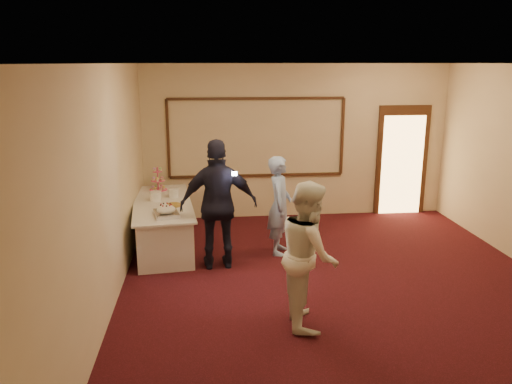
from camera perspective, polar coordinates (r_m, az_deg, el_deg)
floor at (r=7.03m, az=9.74°, el=-10.99°), size 7.00×7.00×0.00m
room_walls at (r=6.43m, az=10.51°, el=5.52°), size 6.04×7.04×3.02m
wall_molding at (r=9.72m, az=0.08°, el=6.23°), size 3.45×0.04×1.55m
doorway at (r=10.51m, az=16.32°, el=3.40°), size 1.05×0.07×2.20m
buffet_table at (r=8.51m, az=-10.54°, el=-3.64°), size 1.18×2.50×0.77m
pavlova_tray at (r=7.63m, az=-10.23°, el=-2.15°), size 0.42×0.50×0.18m
cupcake_stand at (r=9.18m, az=-11.14°, el=1.23°), size 0.32×0.32×0.46m
plate_stack_a at (r=8.48m, az=-11.40°, el=-0.48°), size 0.19×0.19×0.16m
plate_stack_b at (r=8.66m, az=-9.41°, el=-0.08°), size 0.19×0.19×0.16m
tart at (r=8.09m, az=-9.39°, el=-1.53°), size 0.25×0.25×0.05m
man at (r=7.98m, az=2.71°, el=-1.54°), size 0.50×0.65×1.59m
woman at (r=5.85m, az=6.06°, el=-7.05°), size 0.69×0.87×1.73m
guest at (r=7.38m, az=-4.28°, el=-1.48°), size 1.16×0.52×1.95m
camera_flash at (r=7.02m, az=-2.48°, el=2.12°), size 0.08×0.06×0.05m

